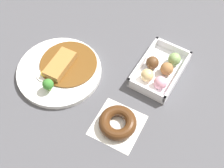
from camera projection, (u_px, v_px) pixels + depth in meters
ground_plane at (99, 74)px, 1.01m from camera, size 1.60×1.60×0.00m
curry_plate at (60, 70)px, 1.00m from camera, size 0.29×0.29×0.07m
donut_box at (160, 70)px, 0.99m from camera, size 0.21×0.14×0.06m
chocolate_ring_donut at (118, 123)px, 0.89m from camera, size 0.15×0.15×0.04m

